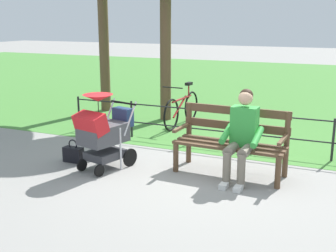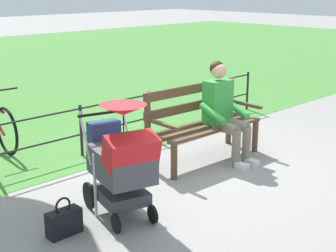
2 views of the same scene
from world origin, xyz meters
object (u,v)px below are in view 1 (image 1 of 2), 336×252
Objects in this scene: stroller at (103,131)px; bicycle at (182,109)px; park_bench at (232,138)px; person_on_bench at (242,133)px; handbag at (73,154)px.

bicycle is (-0.07, -2.99, -0.23)m from stroller.
stroller is (1.80, 0.61, 0.07)m from park_bench.
handbag is at bearing 6.75° from person_on_bench.
person_on_bench is (-0.20, 0.22, 0.15)m from park_bench.
park_bench is at bearing 126.09° from bicycle.
person_on_bench is 0.77× the size of bicycle.
stroller reaches higher than bicycle.
park_bench is 1.41× the size of stroller.
stroller is at bearing 11.02° from person_on_bench.
person_on_bench reaches higher than stroller.
stroller is 0.78m from handbag.
handbag is at bearing -7.31° from stroller.
stroller is 0.69× the size of bicycle.
person_on_bench is 2.69m from handbag.
person_on_bench reaches higher than handbag.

